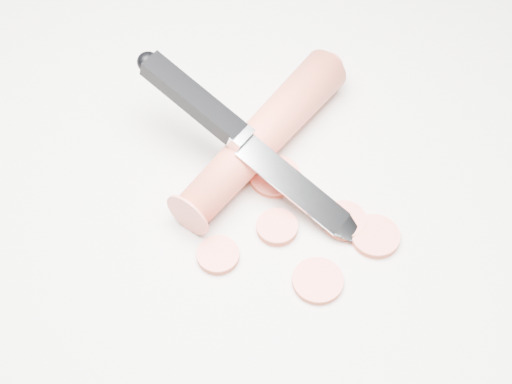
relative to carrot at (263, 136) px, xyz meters
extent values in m
plane|color=beige|center=(0.01, -0.04, -0.02)|extent=(2.40, 2.40, 0.00)
cylinder|color=#DB5138|center=(0.00, 0.00, 0.00)|extent=(0.17, 0.14, 0.03)
cylinder|color=#ED6653|center=(-0.01, -0.08, -0.02)|extent=(0.03, 0.03, 0.01)
cylinder|color=#ED6653|center=(0.06, -0.10, -0.02)|extent=(0.04, 0.04, 0.01)
cylinder|color=#ED6653|center=(-0.06, -0.09, -0.02)|extent=(0.03, 0.03, 0.01)
cylinder|color=#ED6653|center=(0.00, -0.13, -0.02)|extent=(0.04, 0.04, 0.01)
cylinder|color=#ED6653|center=(0.00, -0.03, -0.02)|extent=(0.04, 0.04, 0.01)
cylinder|color=#ED6653|center=(0.04, -0.08, -0.02)|extent=(0.03, 0.03, 0.01)
camera|label=1|loc=(-0.11, -0.35, 0.44)|focal=50.00mm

